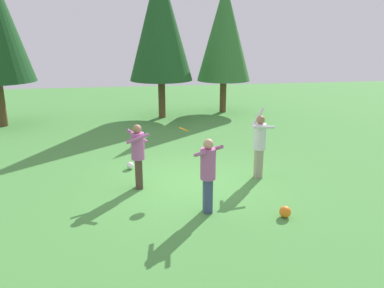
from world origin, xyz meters
name	(u,v)px	position (x,y,z in m)	size (l,w,h in m)	color
ground_plane	(185,183)	(0.00, 0.00, 0.00)	(40.00, 40.00, 0.00)	#4C9342
person_thrower	(260,141)	(2.09, 0.08, 1.06)	(0.62, 0.52, 1.95)	gray
person_catcher	(138,151)	(-1.21, -0.13, 1.01)	(0.58, 0.49, 1.70)	#4C382D
person_bystander	(208,169)	(0.26, -1.79, 1.02)	(0.57, 0.65, 1.71)	#38476B
frisbee	(184,129)	(-0.02, -0.10, 1.52)	(0.34, 0.35, 0.14)	orange
ball_orange	(285,212)	(1.88, -2.33, 0.13)	(0.26, 0.26, 0.26)	orange
ball_red	(259,147)	(3.01, 2.58, 0.11)	(0.22, 0.22, 0.22)	red
ball_white	(130,166)	(-1.43, 1.37, 0.11)	(0.22, 0.22, 0.22)	white
tree_right	(224,32)	(3.38, 9.29, 3.95)	(2.65, 2.65, 6.32)	brown
tree_center	(160,23)	(0.19, 8.51, 4.35)	(2.91, 2.91, 6.96)	brown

